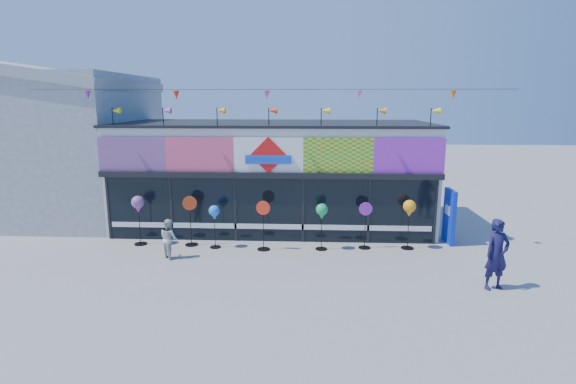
# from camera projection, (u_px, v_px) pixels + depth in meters

# --- Properties ---
(ground) EXTENTS (80.00, 80.00, 0.00)m
(ground) POSITION_uv_depth(u_px,v_px,m) (258.00, 278.00, 12.75)
(ground) COLOR gray
(ground) RESTS_ON ground
(kite_shop) EXTENTS (16.00, 5.70, 5.31)m
(kite_shop) POSITION_uv_depth(u_px,v_px,m) (275.00, 173.00, 18.15)
(kite_shop) COLOR silver
(kite_shop) RESTS_ON ground
(neighbour_building) EXTENTS (8.18, 7.20, 6.87)m
(neighbour_building) POSITION_uv_depth(u_px,v_px,m) (47.00, 141.00, 19.47)
(neighbour_building) COLOR #ACAFB2
(neighbour_building) RESTS_ON ground
(blue_sign) EXTENTS (0.19, 0.96, 1.91)m
(blue_sign) POSITION_uv_depth(u_px,v_px,m) (449.00, 216.00, 15.74)
(blue_sign) COLOR #0C2ABD
(blue_sign) RESTS_ON ground
(spinner_0) EXTENTS (0.44, 0.44, 1.74)m
(spinner_0) POSITION_uv_depth(u_px,v_px,m) (138.00, 206.00, 15.44)
(spinner_0) COLOR black
(spinner_0) RESTS_ON ground
(spinner_1) EXTENTS (0.49, 0.44, 1.74)m
(spinner_1) POSITION_uv_depth(u_px,v_px,m) (190.00, 219.00, 15.46)
(spinner_1) COLOR black
(spinner_1) RESTS_ON ground
(spinner_2) EXTENTS (0.38, 0.38, 1.49)m
(spinner_2) POSITION_uv_depth(u_px,v_px,m) (214.00, 214.00, 15.15)
(spinner_2) COLOR black
(spinner_2) RESTS_ON ground
(spinner_3) EXTENTS (0.47, 0.43, 1.69)m
(spinner_3) POSITION_uv_depth(u_px,v_px,m) (263.00, 224.00, 14.98)
(spinner_3) COLOR black
(spinner_3) RESTS_ON ground
(spinner_4) EXTENTS (0.40, 0.40, 1.59)m
(spinner_4) POSITION_uv_depth(u_px,v_px,m) (322.00, 213.00, 14.94)
(spinner_4) COLOR black
(spinner_4) RESTS_ON ground
(spinner_5) EXTENTS (0.45, 0.41, 1.60)m
(spinner_5) POSITION_uv_depth(u_px,v_px,m) (365.00, 224.00, 15.16)
(spinner_5) COLOR black
(spinner_5) RESTS_ON ground
(spinner_6) EXTENTS (0.43, 0.43, 1.69)m
(spinner_6) POSITION_uv_depth(u_px,v_px,m) (409.00, 210.00, 15.01)
(spinner_6) COLOR black
(spinner_6) RESTS_ON ground
(adult_man) EXTENTS (0.80, 0.64, 1.92)m
(adult_man) POSITION_uv_depth(u_px,v_px,m) (497.00, 255.00, 11.83)
(adult_man) COLOR #16133C
(adult_man) RESTS_ON ground
(child) EXTENTS (0.69, 0.68, 1.27)m
(child) POSITION_uv_depth(u_px,v_px,m) (169.00, 238.00, 14.29)
(child) COLOR #BDBDBD
(child) RESTS_ON ground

